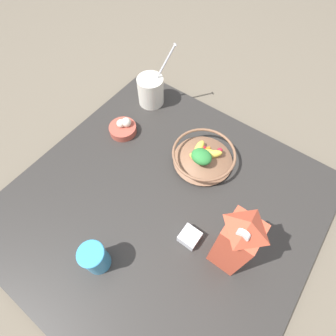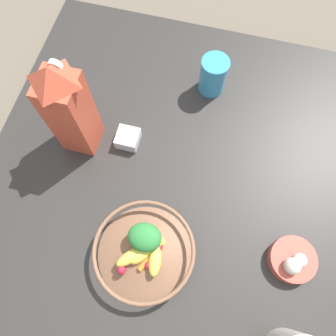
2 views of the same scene
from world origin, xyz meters
TOP-DOWN VIEW (x-y plane):
  - ground_plane at (0.00, 0.00)m, footprint 6.00×6.00m
  - countertop at (0.00, 0.00)m, footprint 0.99×0.99m
  - fruit_bowl at (0.02, 0.23)m, footprint 0.23×0.23m
  - milk_carton at (0.26, -0.02)m, footprint 0.09×0.09m
  - yogurt_tub at (-0.33, 0.36)m, footprint 0.13×0.15m
  - drinking_cup at (-0.04, -0.27)m, footprint 0.08×0.08m
  - spice_jar at (0.14, -0.04)m, footprint 0.06×0.06m
  - garlic_bowl at (-0.32, 0.16)m, footprint 0.11×0.11m

SIDE VIEW (x-z plane):
  - ground_plane at x=0.00m, z-range 0.00..0.00m
  - countertop at x=0.00m, z-range 0.00..0.03m
  - spice_jar at x=0.14m, z-range 0.03..0.07m
  - garlic_bowl at x=-0.32m, z-range 0.02..0.09m
  - fruit_bowl at x=0.02m, z-range 0.03..0.12m
  - drinking_cup at x=-0.04m, z-range 0.04..0.15m
  - yogurt_tub at x=-0.33m, z-range -0.03..0.23m
  - milk_carton at x=0.26m, z-range 0.03..0.34m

